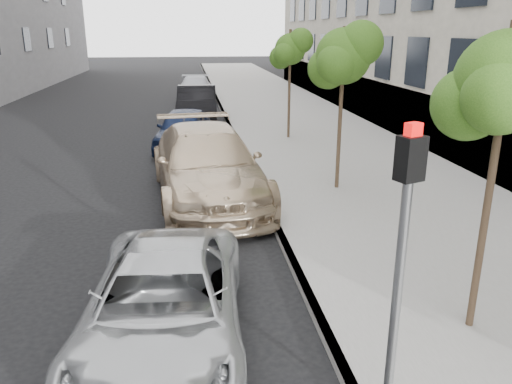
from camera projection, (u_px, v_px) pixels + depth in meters
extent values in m
cube|color=gray|center=(275.00, 104.00, 28.37)|extent=(6.40, 72.00, 0.14)
cube|color=#9E9B93|center=(220.00, 105.00, 27.97)|extent=(0.15, 72.00, 0.14)
cylinder|color=#38281C|center=(490.00, 187.00, 6.38)|extent=(0.10, 0.10, 4.05)
sphere|color=#2A5616|center=(506.00, 82.00, 5.97)|extent=(1.23, 1.23, 1.23)
sphere|color=#2A5616|center=(468.00, 104.00, 6.26)|extent=(0.92, 0.92, 0.92)
cylinder|color=#38281C|center=(340.00, 111.00, 12.50)|extent=(0.10, 0.10, 4.03)
sphere|color=#2A5616|center=(343.00, 56.00, 12.10)|extent=(1.36, 1.36, 1.36)
sphere|color=#2A5616|center=(361.00, 44.00, 11.86)|extent=(1.09, 1.09, 1.09)
sphere|color=#2A5616|center=(328.00, 68.00, 12.39)|extent=(1.02, 1.02, 1.02)
cylinder|color=#38281C|center=(289.00, 85.00, 18.64)|extent=(0.10, 0.10, 3.97)
sphere|color=#2A5616|center=(290.00, 49.00, 18.24)|extent=(1.14, 1.14, 1.14)
sphere|color=#2A5616|center=(301.00, 41.00, 18.00)|extent=(0.91, 0.91, 0.91)
sphere|color=#2A5616|center=(281.00, 57.00, 18.53)|extent=(0.85, 0.85, 0.85)
cylinder|color=#939699|center=(396.00, 305.00, 5.01)|extent=(0.10, 0.10, 2.61)
cube|color=black|center=(411.00, 159.00, 4.55)|extent=(0.29, 0.25, 0.42)
cube|color=red|center=(413.00, 129.00, 4.46)|extent=(0.17, 0.14, 0.12)
imported|color=#AEB1B3|center=(164.00, 306.00, 6.55)|extent=(2.39, 4.62, 1.24)
imported|color=#C5AD8C|center=(207.00, 165.00, 12.37)|extent=(3.08, 6.36, 1.78)
imported|color=#101A38|center=(184.00, 129.00, 17.79)|extent=(2.36, 4.41, 1.43)
imported|color=black|center=(197.00, 104.00, 22.92)|extent=(1.91, 5.04, 1.64)
imported|color=#ADAEB5|center=(196.00, 89.00, 29.50)|extent=(2.19, 5.10, 1.46)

